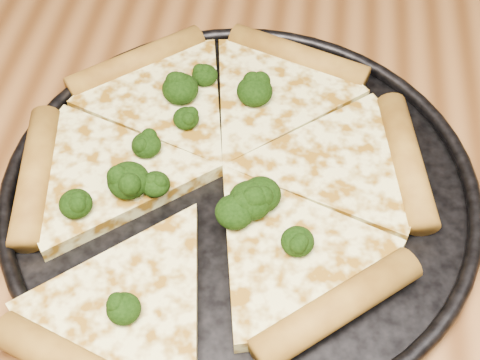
# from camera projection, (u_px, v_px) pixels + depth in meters

# --- Properties ---
(dining_table) EXTENTS (1.20, 0.90, 0.75)m
(dining_table) POSITION_uv_depth(u_px,v_px,m) (258.00, 346.00, 0.56)
(dining_table) COLOR brown
(dining_table) RESTS_ON ground
(pizza_pan) EXTENTS (0.38, 0.38, 0.02)m
(pizza_pan) POSITION_uv_depth(u_px,v_px,m) (240.00, 186.00, 0.54)
(pizza_pan) COLOR black
(pizza_pan) RESTS_ON dining_table
(pizza) EXTENTS (0.34, 0.39, 0.03)m
(pizza) POSITION_uv_depth(u_px,v_px,m) (218.00, 174.00, 0.53)
(pizza) COLOR #ECE890
(pizza) RESTS_ON pizza_pan
(broccoli_florets) EXTENTS (0.19, 0.25, 0.03)m
(broccoli_florets) POSITION_uv_depth(u_px,v_px,m) (201.00, 165.00, 0.53)
(broccoli_florets) COLOR black
(broccoli_florets) RESTS_ON pizza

